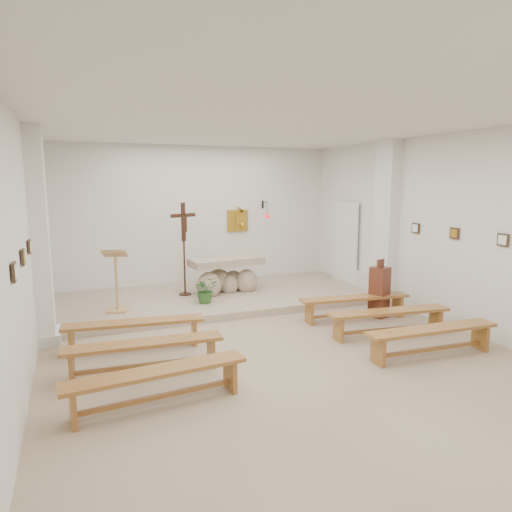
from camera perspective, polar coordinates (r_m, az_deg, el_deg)
name	(u,v)px	position (r m, az deg, el deg)	size (l,w,h in m)	color
ground	(284,356)	(7.16, 3.47, -12.35)	(7.00, 10.00, 0.00)	tan
wall_left	(19,257)	(6.09, -27.47, -0.16)	(0.02, 10.00, 3.50)	silver
wall_right	(464,233)	(8.80, 24.58, 2.66)	(0.02, 10.00, 3.50)	silver
wall_back	(197,218)	(11.39, -7.35, 4.75)	(7.00, 0.02, 3.50)	silver
ceiling	(286,120)	(6.71, 3.78, 16.56)	(7.00, 10.00, 0.02)	silver
sanctuary_platform	(216,298)	(10.25, -5.02, -5.22)	(6.98, 3.00, 0.15)	tan
pilaster_left	(40,238)	(8.06, -25.37, 2.06)	(0.26, 0.55, 3.50)	white
pilaster_right	(386,223)	(10.19, 15.95, 3.94)	(0.26, 0.55, 3.50)	white
gold_wall_relief	(238,221)	(11.68, -2.31, 4.44)	(0.55, 0.04, 0.55)	gold
sanctuary_lamp	(267,214)	(11.70, 1.35, 5.23)	(0.11, 0.36, 0.44)	black
station_frame_left_front	(14,272)	(5.31, -28.00, -1.79)	(0.03, 0.20, 0.20)	#392819
station_frame_left_mid	(23,257)	(6.29, -27.11, -0.14)	(0.03, 0.20, 0.20)	#392819
station_frame_left_rear	(29,247)	(7.28, -26.47, 1.06)	(0.03, 0.20, 0.20)	#392819
station_frame_right_front	(503,240)	(8.26, 28.49, 1.78)	(0.03, 0.20, 0.20)	#392819
station_frame_right_mid	(454,233)	(8.93, 23.55, 2.61)	(0.03, 0.20, 0.20)	#392819
station_frame_right_rear	(416,228)	(9.65, 19.33, 3.31)	(0.03, 0.20, 0.20)	#392819
radiator_left	(45,316)	(9.03, -24.87, -6.80)	(0.10, 0.85, 0.52)	silver
radiator_right	(366,284)	(11.01, 13.61, -3.39)	(0.10, 0.85, 0.52)	silver
altar	(226,278)	(10.36, -3.77, -2.74)	(1.73, 0.83, 0.86)	#C2AE94
lectern	(116,280)	(9.16, -17.09, -2.89)	(0.53, 0.48, 1.26)	tan
crucifix_stand	(184,242)	(10.07, -8.99, 1.71)	(0.59, 0.28, 2.04)	#3A2012
potted_plant	(205,290)	(9.52, -6.34, -4.21)	(0.50, 0.43, 0.55)	#2C5D25
donation_pedestal	(379,292)	(9.28, 15.16, -4.32)	(0.40, 0.40, 1.15)	#5A2A19
bench_left_front	(135,328)	(7.56, -14.95, -8.69)	(2.20, 0.61, 0.46)	#A3712F
bench_right_front	(355,302)	(9.00, 12.25, -5.68)	(2.20, 0.59, 0.46)	#A3712F
bench_left_second	(144,350)	(6.61, -13.80, -11.30)	(2.19, 0.49, 0.46)	#A3712F
bench_right_second	(389,317)	(8.22, 16.26, -7.29)	(2.20, 0.61, 0.46)	#A3712F
bench_left_third	(157,379)	(5.68, -12.24, -14.77)	(2.20, 0.55, 0.46)	#A3712F
bench_right_third	(432,335)	(7.49, 21.13, -9.19)	(2.19, 0.47, 0.46)	#A3712F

